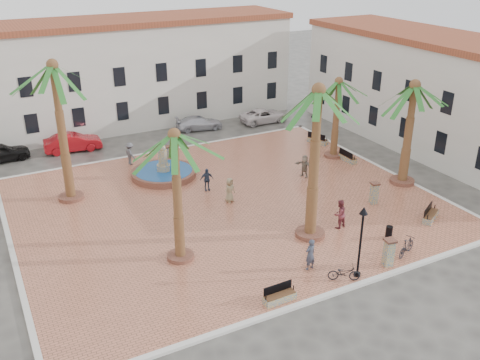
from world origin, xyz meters
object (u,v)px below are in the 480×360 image
at_px(palm_sw, 175,150).
at_px(car_silver, 199,123).
at_px(litter_bin, 389,232).
at_px(bicycle_b, 407,246).
at_px(bicycle_a, 344,273).
at_px(pedestrian_fountain_a, 230,190).
at_px(car_black, 0,153).
at_px(pedestrian_east, 304,166).
at_px(palm_e, 413,98).
at_px(car_white, 264,116).
at_px(bollard_e, 374,193).
at_px(car_red, 73,142).
at_px(lamppost_s, 362,230).
at_px(palm_ne, 338,91).
at_px(cyclist_b, 340,214).
at_px(bench_s, 280,297).
at_px(fountain, 164,172).
at_px(bench_se, 430,216).
at_px(bench_e, 348,158).
at_px(pedestrian_fountain_b, 207,180).
at_px(pedestrian_north, 130,154).
at_px(bollard_se, 389,252).
at_px(bollard_n, 169,154).
at_px(lamppost_e, 313,129).
at_px(cyclist_a, 310,254).
at_px(palm_s, 318,108).
at_px(bench_ne, 317,140).
at_px(palm_nw, 54,80).

height_order(palm_sw, car_silver, palm_sw).
distance_m(litter_bin, bicycle_b, 1.83).
xyz_separation_m(bicycle_a, pedestrian_fountain_a, (-1.09, 10.55, 0.40)).
bearing_deg(car_black, pedestrian_east, -133.55).
bearing_deg(palm_e, litter_bin, -138.27).
bearing_deg(car_white, bollard_e, 173.16).
bearing_deg(pedestrian_east, car_red, -155.02).
distance_m(lamppost_s, bicycle_a, 2.38).
bearing_deg(palm_ne, pedestrian_fountain_a, -162.64).
bearing_deg(cyclist_b, bench_s, 23.53).
relative_size(palm_ne, cyclist_b, 3.54).
relative_size(fountain, palm_ne, 0.74).
distance_m(bench_se, pedestrian_east, 9.57).
xyz_separation_m(bench_s, car_silver, (6.92, 25.27, 0.22)).
bearing_deg(palm_sw, bench_e, 22.68).
bearing_deg(pedestrian_fountain_b, palm_sw, -115.64).
bearing_deg(bench_s, car_black, 109.97).
xyz_separation_m(pedestrian_north, car_red, (-3.20, 5.31, -0.27)).
xyz_separation_m(palm_ne, bicycle_b, (-5.27, -13.58, -4.76)).
distance_m(palm_ne, bollard_e, 9.53).
xyz_separation_m(bench_e, bollard_se, (-7.26, -12.62, 0.56)).
xyz_separation_m(bollard_n, pedestrian_fountain_b, (0.49, -5.98, 0.12)).
distance_m(fountain, pedestrian_east, 10.12).
distance_m(bollard_e, pedestrian_east, 5.90).
distance_m(bench_s, bicycle_a, 3.75).
distance_m(bollard_se, car_black, 30.12).
distance_m(palm_e, bicycle_b, 11.25).
bearing_deg(car_black, fountain, -139.16).
xyz_separation_m(palm_sw, car_silver, (9.65, 19.59, -5.74)).
height_order(pedestrian_fountain_a, car_black, pedestrian_fountain_a).
bearing_deg(cyclist_b, lamppost_e, -125.10).
bearing_deg(cyclist_a, car_white, -124.76).
distance_m(bollard_e, car_black, 28.18).
bearing_deg(car_silver, bollard_e, -158.66).
distance_m(lamppost_e, bollard_e, 7.93).
distance_m(palm_s, bench_se, 10.71).
distance_m(bench_s, bench_se, 12.64).
xyz_separation_m(palm_s, pedestrian_fountain_a, (-2.13, 6.07, -6.79)).
xyz_separation_m(bench_ne, bollard_n, (-12.53, 1.84, 0.41)).
relative_size(palm_e, lamppost_e, 1.83).
height_order(fountain, palm_sw, palm_sw).
bearing_deg(car_silver, lamppost_e, -149.66).
height_order(palm_nw, palm_e, palm_nw).
height_order(cyclist_b, car_white, cyclist_b).
bearing_deg(pedestrian_north, palm_s, -171.20).
relative_size(bicycle_a, pedestrian_fountain_a, 0.97).
xyz_separation_m(bollard_se, cyclist_a, (-3.79, 1.62, 0.06)).
bearing_deg(litter_bin, bollard_e, 60.70).
relative_size(palm_sw, bench_se, 4.18).
height_order(fountain, bicycle_a, fountain).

